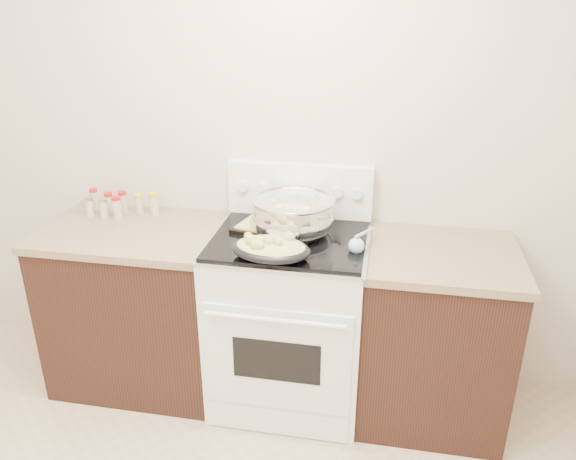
# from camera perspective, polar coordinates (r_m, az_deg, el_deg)

# --- Properties ---
(room_shell) EXTENTS (4.10, 3.60, 2.75)m
(room_shell) POSITION_cam_1_polar(r_m,az_deg,el_deg) (1.36, -26.17, 5.74)
(room_shell) COLOR beige
(room_shell) RESTS_ON ground
(counter_left) EXTENTS (0.93, 0.67, 0.92)m
(counter_left) POSITION_cam_1_polar(r_m,az_deg,el_deg) (3.21, -14.64, -7.34)
(counter_left) COLOR black
(counter_left) RESTS_ON ground
(counter_right) EXTENTS (0.73, 0.67, 0.92)m
(counter_right) POSITION_cam_1_polar(r_m,az_deg,el_deg) (2.95, 14.51, -10.22)
(counter_right) COLOR black
(counter_right) RESTS_ON ground
(kitchen_range) EXTENTS (0.78, 0.73, 1.22)m
(kitchen_range) POSITION_cam_1_polar(r_m,az_deg,el_deg) (2.96, 0.20, -8.69)
(kitchen_range) COLOR white
(kitchen_range) RESTS_ON ground
(mixing_bowl) EXTENTS (0.52, 0.52, 0.24)m
(mixing_bowl) POSITION_cam_1_polar(r_m,az_deg,el_deg) (2.74, 0.52, 1.49)
(mixing_bowl) COLOR silver
(mixing_bowl) RESTS_ON kitchen_range
(roasting_pan) EXTENTS (0.39, 0.29, 0.11)m
(roasting_pan) POSITION_cam_1_polar(r_m,az_deg,el_deg) (2.51, -1.78, -1.83)
(roasting_pan) COLOR black
(roasting_pan) RESTS_ON kitchen_range
(baking_sheet) EXTENTS (0.47, 0.38, 0.06)m
(baking_sheet) POSITION_cam_1_polar(r_m,az_deg,el_deg) (2.80, -0.82, 0.31)
(baking_sheet) COLOR black
(baking_sheet) RESTS_ON kitchen_range
(wooden_spoon) EXTENTS (0.13, 0.23, 0.04)m
(wooden_spoon) POSITION_cam_1_polar(r_m,az_deg,el_deg) (2.64, -3.87, -1.44)
(wooden_spoon) COLOR tan
(wooden_spoon) RESTS_ON kitchen_range
(blue_ladle) EXTENTS (0.11, 0.26, 0.09)m
(blue_ladle) POSITION_cam_1_polar(r_m,az_deg,el_deg) (2.61, 7.07, -1.42)
(blue_ladle) COLOR #90C1D6
(blue_ladle) RESTS_ON kitchen_range
(spice_jars) EXTENTS (0.40, 0.14, 0.13)m
(spice_jars) POSITION_cam_1_polar(r_m,az_deg,el_deg) (3.19, -16.95, 2.53)
(spice_jars) COLOR #BFB28C
(spice_jars) RESTS_ON counter_left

